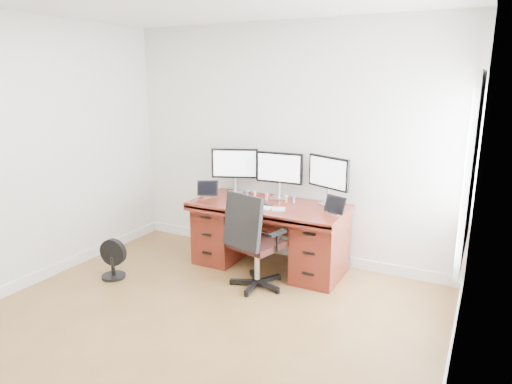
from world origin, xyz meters
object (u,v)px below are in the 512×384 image
at_px(floor_fan, 112,259).
at_px(keyboard, 258,207).
at_px(office_chair, 254,257).
at_px(monitor_center, 279,169).
at_px(desk, 270,233).

xyz_separation_m(floor_fan, keyboard, (1.33, 0.81, 0.55)).
height_order(office_chair, monitor_center, monitor_center).
height_order(office_chair, floor_fan, office_chair).
bearing_deg(desk, monitor_center, 89.98).
distance_m(desk, monitor_center, 0.72).
bearing_deg(floor_fan, desk, 28.00).
bearing_deg(office_chair, desk, 113.28).
relative_size(office_chair, monitor_center, 1.83).
bearing_deg(keyboard, monitor_center, 78.61).
distance_m(office_chair, floor_fan, 1.54).
bearing_deg(monitor_center, desk, -93.11).
relative_size(monitor_center, keyboard, 1.91).
height_order(desk, office_chair, office_chair).
relative_size(floor_fan, keyboard, 1.50).
relative_size(desk, floor_fan, 3.94).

